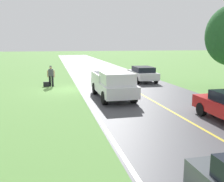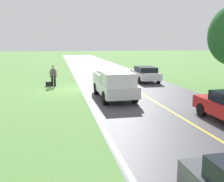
{
  "view_description": "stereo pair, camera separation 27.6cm",
  "coord_description": "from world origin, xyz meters",
  "px_view_note": "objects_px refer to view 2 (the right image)",
  "views": [
    {
      "loc": [
        1.17,
        20.25,
        3.58
      ],
      "look_at": [
        -1.86,
        7.18,
        1.09
      ],
      "focal_mm": 41.54,
      "sensor_mm": 36.0,
      "label": 1
    },
    {
      "loc": [
        0.9,
        20.31,
        3.58
      ],
      "look_at": [
        -1.86,
        7.18,
        1.09
      ],
      "focal_mm": 41.54,
      "sensor_mm": 36.0,
      "label": 2
    }
  ],
  "objects_px": {
    "hitchhiker_walking": "(53,75)",
    "sedan_near_oncoming": "(145,74)",
    "suitcase_carried": "(48,84)",
    "pickup_truck_passing": "(115,84)"
  },
  "relations": [
    {
      "from": "hitchhiker_walking",
      "to": "sedan_near_oncoming",
      "type": "height_order",
      "value": "hitchhiker_walking"
    },
    {
      "from": "hitchhiker_walking",
      "to": "suitcase_carried",
      "type": "height_order",
      "value": "hitchhiker_walking"
    },
    {
      "from": "suitcase_carried",
      "to": "sedan_near_oncoming",
      "type": "xyz_separation_m",
      "value": [
        -8.88,
        -1.08,
        0.55
      ]
    },
    {
      "from": "suitcase_carried",
      "to": "sedan_near_oncoming",
      "type": "relative_size",
      "value": 0.1
    },
    {
      "from": "pickup_truck_passing",
      "to": "sedan_near_oncoming",
      "type": "height_order",
      "value": "pickup_truck_passing"
    },
    {
      "from": "hitchhiker_walking",
      "to": "pickup_truck_passing",
      "type": "relative_size",
      "value": 0.32
    },
    {
      "from": "suitcase_carried",
      "to": "pickup_truck_passing",
      "type": "height_order",
      "value": "pickup_truck_passing"
    },
    {
      "from": "suitcase_carried",
      "to": "sedan_near_oncoming",
      "type": "bearing_deg",
      "value": 97.83
    },
    {
      "from": "pickup_truck_passing",
      "to": "sedan_near_oncoming",
      "type": "relative_size",
      "value": 1.21
    },
    {
      "from": "suitcase_carried",
      "to": "pickup_truck_passing",
      "type": "xyz_separation_m",
      "value": [
        -4.37,
        5.97,
        0.77
      ]
    }
  ]
}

